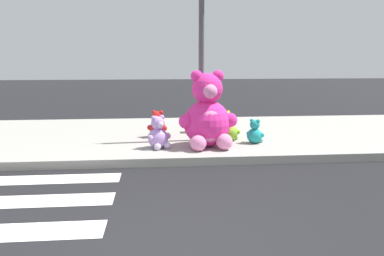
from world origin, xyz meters
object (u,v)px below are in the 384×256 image
(plush_red, at_px, (157,126))
(plush_teal, at_px, (255,133))
(plush_yellow, at_px, (226,124))
(plush_pink_large, at_px, (208,117))
(plush_brown, at_px, (201,119))
(plush_lime, at_px, (230,130))
(sign_pole, at_px, (201,56))
(plush_lavender, at_px, (159,135))

(plush_red, height_order, plush_teal, plush_red)
(plush_yellow, bearing_deg, plush_pink_large, -113.53)
(plush_pink_large, distance_m, plush_yellow, 1.54)
(plush_pink_large, distance_m, plush_brown, 1.50)
(plush_red, xyz_separation_m, plush_yellow, (1.53, 0.39, -0.03))
(plush_red, height_order, plush_lime, plush_red)
(plush_red, distance_m, plush_brown, 1.10)
(sign_pole, height_order, plush_yellow, sign_pole)
(plush_pink_large, height_order, plush_lavender, plush_pink_large)
(plush_lavender, bearing_deg, plush_pink_large, 2.87)
(plush_brown, bearing_deg, plush_lavender, -122.37)
(plush_yellow, height_order, plush_teal, plush_yellow)
(plush_red, relative_size, plush_yellow, 1.15)
(plush_brown, relative_size, plush_teal, 1.46)
(sign_pole, height_order, plush_brown, sign_pole)
(plush_lavender, xyz_separation_m, plush_teal, (1.89, 0.26, -0.05))
(sign_pole, distance_m, plush_lime, 1.60)
(plush_pink_large, height_order, plush_teal, plush_pink_large)
(plush_lavender, relative_size, plush_teal, 1.27)
(plush_yellow, bearing_deg, plush_lavender, -136.95)
(plush_red, distance_m, plush_yellow, 1.58)
(plush_lavender, distance_m, plush_lime, 1.56)
(plush_red, bearing_deg, plush_yellow, 14.28)
(plush_brown, bearing_deg, sign_pole, -96.21)
(sign_pole, bearing_deg, plush_red, 156.22)
(plush_red, xyz_separation_m, plush_lime, (1.47, -0.48, -0.02))
(plush_lavender, distance_m, plush_teal, 1.91)
(plush_lime, bearing_deg, plush_yellow, 85.85)
(sign_pole, xyz_separation_m, plush_lavender, (-0.87, -0.64, -1.45))
(plush_lavender, xyz_separation_m, plush_yellow, (1.52, 1.42, -0.05))
(plush_brown, distance_m, plush_teal, 1.57)
(plush_yellow, distance_m, plush_lime, 0.87)
(plush_lavender, bearing_deg, plush_red, 90.80)
(plush_lavender, height_order, plush_brown, plush_brown)
(sign_pole, relative_size, plush_pink_large, 2.23)
(sign_pole, bearing_deg, plush_brown, 83.79)
(plush_red, relative_size, plush_brown, 0.81)
(plush_yellow, bearing_deg, plush_brown, 169.27)
(plush_lavender, bearing_deg, plush_yellow, 43.05)
(sign_pole, xyz_separation_m, plush_lime, (0.59, -0.09, -1.49))
(sign_pole, distance_m, plush_red, 1.76)
(plush_brown, distance_m, plush_lime, 1.09)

